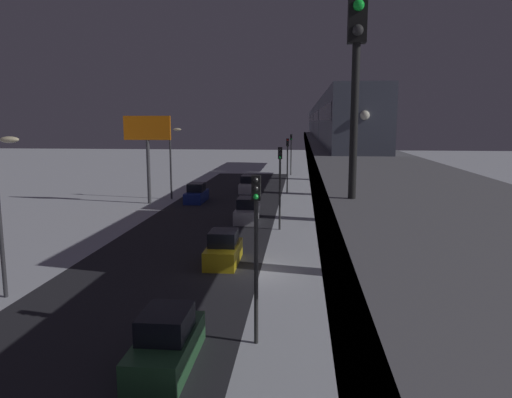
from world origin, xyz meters
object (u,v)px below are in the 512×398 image
at_px(sedan_silver, 247,211).
at_px(traffic_light_distant, 291,148).
at_px(rail_signal, 356,63).
at_px(traffic_light_near, 256,235).
at_px(sedan_white, 248,185).
at_px(commercial_billboard, 147,137).
at_px(sedan_yellow, 224,250).
at_px(traffic_light_mid, 280,176).
at_px(sedan_green, 167,343).
at_px(traffic_light_far, 287,157).
at_px(subway_train, 325,120).
at_px(sedan_blue, 196,194).

distance_m(sedan_silver, traffic_light_distant, 36.33).
xyz_separation_m(rail_signal, traffic_light_near, (2.65, -7.15, -5.25)).
height_order(sedan_white, commercial_billboard, commercial_billboard).
bearing_deg(sedan_yellow, traffic_light_mid, 72.82).
xyz_separation_m(rail_signal, commercial_billboard, (16.56, -37.90, -2.62)).
xyz_separation_m(sedan_silver, traffic_light_mid, (-2.90, 3.30, 3.40)).
relative_size(sedan_silver, sedan_green, 1.07).
xyz_separation_m(traffic_light_mid, traffic_light_distant, (0.00, -39.35, 0.00)).
height_order(traffic_light_near, traffic_light_distant, same).
distance_m(sedan_green, traffic_light_far, 41.55).
distance_m(sedan_yellow, traffic_light_mid, 10.39).
xyz_separation_m(rail_signal, traffic_light_mid, (2.65, -26.82, -5.25)).
distance_m(subway_train, traffic_light_mid, 23.57).
relative_size(subway_train, sedan_green, 16.63).
bearing_deg(sedan_green, subway_train, 80.59).
bearing_deg(sedan_white, traffic_light_near, -83.31).
height_order(sedan_green, commercial_billboard, commercial_billboard).
distance_m(sedan_blue, traffic_light_far, 12.21).
xyz_separation_m(sedan_green, sedan_blue, (6.40, -34.17, 0.00)).
bearing_deg(traffic_light_near, subway_train, -95.99).
bearing_deg(rail_signal, sedan_green, -43.05).
xyz_separation_m(traffic_light_near, traffic_light_far, (0.00, -39.35, 0.00)).
distance_m(rail_signal, sedan_silver, 31.82).
distance_m(sedan_silver, traffic_light_mid, 5.55).
bearing_deg(sedan_white, sedan_silver, -83.98).
bearing_deg(traffic_light_mid, sedan_yellow, 72.82).
bearing_deg(traffic_light_distant, sedan_green, 87.28).
height_order(sedan_silver, commercial_billboard, commercial_billboard).
bearing_deg(subway_train, sedan_yellow, 77.11).
bearing_deg(sedan_silver, rail_signal, -79.55).
xyz_separation_m(sedan_green, commercial_billboard, (11.00, -32.71, 6.03)).
height_order(sedan_silver, traffic_light_mid, traffic_light_mid).
relative_size(subway_train, traffic_light_distant, 11.57).
distance_m(sedan_yellow, commercial_billboard, 24.00).
height_order(sedan_green, traffic_light_distant, traffic_light_distant).
bearing_deg(traffic_light_near, commercial_billboard, -65.68).
bearing_deg(commercial_billboard, sedan_green, 108.59).
bearing_deg(traffic_light_mid, commercial_billboard, -38.56).
xyz_separation_m(sedan_silver, traffic_light_distant, (-2.90, -36.05, 3.40)).
height_order(rail_signal, sedan_silver, rail_signal).
distance_m(sedan_silver, sedan_white, 17.18).
relative_size(sedan_blue, traffic_light_far, 0.72).
xyz_separation_m(subway_train, traffic_light_near, (4.45, 42.42, -4.31)).
distance_m(rail_signal, traffic_light_far, 46.87).
relative_size(traffic_light_near, traffic_light_far, 1.00).
height_order(sedan_yellow, traffic_light_mid, traffic_light_mid).
relative_size(sedan_yellow, traffic_light_mid, 0.63).
xyz_separation_m(sedan_white, sedan_yellow, (-1.80, 29.76, 0.00)).
bearing_deg(sedan_green, commercial_billboard, 108.59).
xyz_separation_m(traffic_light_near, traffic_light_mid, (0.00, -19.68, 0.00)).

